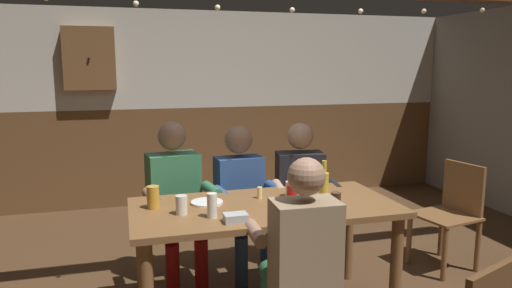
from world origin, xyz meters
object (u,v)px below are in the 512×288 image
Objects in this scene: person_1 at (242,194)px; plate_0 at (207,202)px; dining_table at (265,221)px; bottle_0 at (324,185)px; table_candle at (260,193)px; bottle_1 at (292,197)px; chair_empty_near_left at (452,212)px; pint_glass_0 at (153,197)px; pint_glass_1 at (291,189)px; pint_glass_2 at (336,204)px; person_0 at (176,196)px; wall_dart_cabinet at (89,58)px; person_3 at (300,257)px; pint_glass_3 at (181,205)px; pint_glass_4 at (212,205)px; condiment_caddy at (236,218)px; person_2 at (301,189)px.

plate_0 is (-0.37, -0.52, 0.11)m from person_1.
plate_0 is at bearing 160.35° from dining_table.
bottle_0 reaches higher than plate_0.
table_candle is 0.36× the size of bottle_1.
bottle_0 is (-1.33, -0.36, 0.41)m from chair_empty_near_left.
table_candle is 0.54× the size of pint_glass_0.
pint_glass_1 is 0.50m from pint_glass_2.
wall_dart_cabinet reaches higher than person_0.
person_3 is 1.76× the size of wall_dart_cabinet.
bottle_0 is 1.13m from pint_glass_0.
chair_empty_near_left is at bearing 9.48° from pint_glass_3.
table_candle is at bearing 3.76° from plate_0.
person_0 reaches higher than chair_empty_near_left.
person_3 is 15.36× the size of table_candle.
pint_glass_3 is 0.79× the size of pint_glass_4.
bottle_0 is at bearing -4.84° from dining_table.
bottle_1 is 0.69m from pint_glass_3.
bottle_1 is (-0.28, -0.13, -0.02)m from bottle_0.
dining_table is 7.85× the size of bottle_1.
condiment_caddy is at bearing -139.45° from pint_glass_1.
pint_glass_1 is at bearing 75.69° from person_3.
wall_dart_cabinet is (-0.83, 2.95, 0.91)m from pint_glass_4.
condiment_caddy is 0.20× the size of wall_dart_cabinet.
plate_0 is (-0.88, -0.52, 0.11)m from person_2.
chair_empty_near_left is 3.12× the size of bottle_0.
dining_table is 0.46m from pint_glass_4.
bottle_1 reaches higher than pint_glass_3.
table_candle is 0.53× the size of pint_glass_4.
person_1 is 0.91m from pint_glass_0.
bottle_1 is at bearing -52.84° from dining_table.
dining_table is 0.47m from bottle_0.
wall_dart_cabinet reaches higher than pint_glass_2.
person_3 is 0.53m from bottle_1.
bottle_1 is at bearing 140.57° from pint_glass_2.
pint_glass_2 is (0.61, -0.06, 0.05)m from condiment_caddy.
plate_0 is (-0.36, 0.13, 0.12)m from dining_table.
plate_0 is at bearing 44.45° from pint_glass_3.
person_1 is at bearing 170.49° from person_0.
pint_glass_3 is at bearing 170.76° from bottle_1.
person_3 is 0.49m from pint_glass_2.
person_3 is at bearing -106.38° from pint_glass_1.
plate_0 is at bearing 86.15° from pint_glass_4.
person_0 is 0.98m from condiment_caddy.
pint_glass_4 reaches higher than pint_glass_0.
chair_empty_near_left is at bearing 163.66° from person_1.
bottle_0 is 0.32m from pint_glass_2.
bottle_0 is 1.27× the size of bottle_1.
person_2 is 0.93m from bottle_1.
plate_0 is (-0.37, 0.77, 0.11)m from person_3.
pint_glass_3 is at bearing 146.80° from pint_glass_4.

